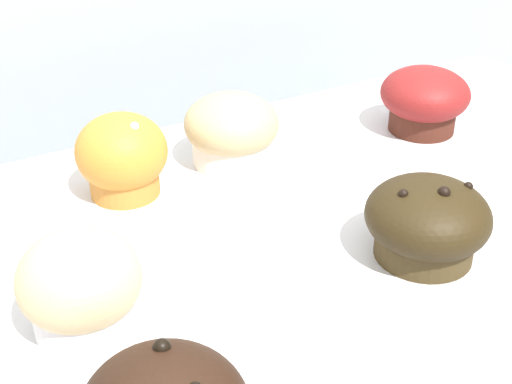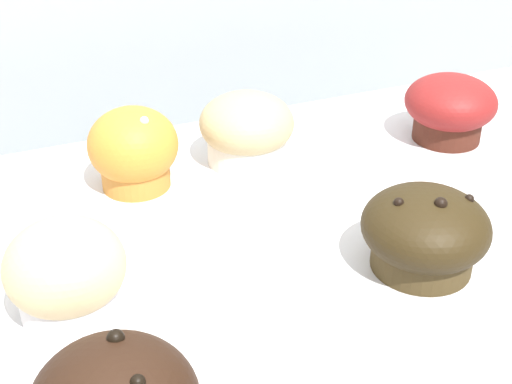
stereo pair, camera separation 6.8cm
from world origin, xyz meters
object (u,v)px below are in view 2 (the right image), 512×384
Objects in this scene: muffin_front_right at (65,270)px; muffin_back_center at (247,129)px; muffin_back_left at (425,232)px; muffin_front_center at (134,150)px; muffin_back_right at (450,107)px.

muffin_front_right is 0.31m from muffin_back_center.
muffin_back_center is (-0.07, 0.25, 0.00)m from muffin_back_left.
muffin_back_left is at bearing -50.99° from muffin_front_center.
muffin_back_right is at bearing -5.40° from muffin_front_center.
muffin_back_right is (0.38, -0.04, -0.00)m from muffin_front_center.
muffin_front_center reaches higher than muffin_front_right.
muffin_front_right is 0.91× the size of muffin_back_center.
muffin_front_center reaches higher than muffin_back_right.
muffin_back_right is 1.12× the size of muffin_front_right.
muffin_back_right is at bearing 49.28° from muffin_back_left.
muffin_back_left is 1.06× the size of muffin_back_center.
muffin_back_center is (-0.25, 0.04, -0.00)m from muffin_back_right.
muffin_back_left is at bearing -75.23° from muffin_back_center.
muffin_back_right is (0.18, 0.21, 0.00)m from muffin_back_left.
muffin_front_center is 0.38m from muffin_back_right.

